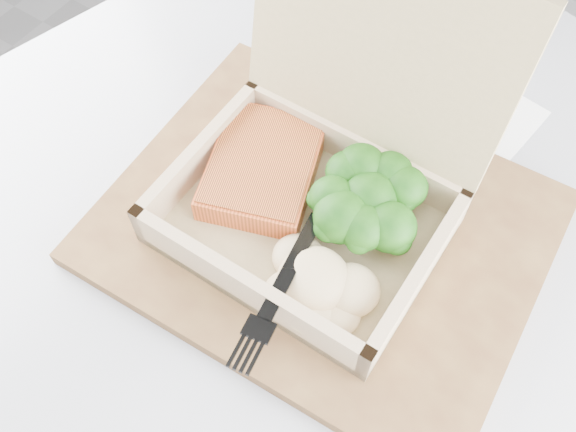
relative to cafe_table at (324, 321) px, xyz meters
The scene contains 8 objects.
cafe_table is the anchor object (origin of this frame).
serving_tray 0.19m from the cafe_table, behind, with size 0.36×0.29×0.02m, color brown.
takeout_container 0.25m from the cafe_table, 141.21° to the left, with size 0.22×0.21×0.21m.
salmon_fillet 0.24m from the cafe_table, behind, with size 0.09×0.12×0.02m, color orange.
broccoli_pile 0.23m from the cafe_table, 54.04° to the left, with size 0.11×0.11×0.04m, color #276A17, non-canonical shape.
mashed_potatoes 0.24m from the cafe_table, 75.69° to the right, with size 0.09×0.08×0.03m, color #CCB384.
plastic_fork 0.24m from the cafe_table, 97.12° to the right, with size 0.04×0.15×0.02m.
receipt 0.26m from the cafe_table, 72.67° to the left, with size 0.08×0.14×0.00m, color white.
Camera 1 is at (-0.35, -0.09, 1.21)m, focal length 40.00 mm.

